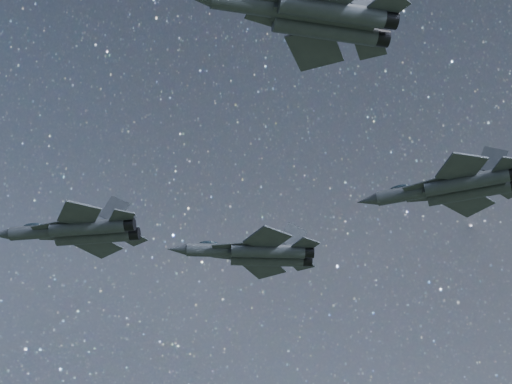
{
  "coord_description": "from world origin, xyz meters",
  "views": [
    {
      "loc": [
        3.03,
        -66.57,
        114.16
      ],
      "look_at": [
        -2.52,
        -0.61,
        158.48
      ],
      "focal_mm": 55.0,
      "sensor_mm": 36.0,
      "label": 1
    }
  ],
  "objects": [
    {
      "name": "jet_right",
      "position": [
        3.72,
        -22.43,
        160.48
      ],
      "size": [
        18.02,
        12.18,
        4.54
      ],
      "rotation": [
        0.0,
        0.0,
        0.28
      ],
      "color": "#2B2F36"
    },
    {
      "name": "jet_left",
      "position": [
        -4.04,
        16.59,
        161.1
      ],
      "size": [
        18.74,
        13.06,
        4.72
      ],
      "rotation": [
        0.0,
        0.0,
        0.13
      ],
      "color": "#2B2F36"
    },
    {
      "name": "jet_slot",
      "position": [
        16.9,
        -2.12,
        156.94
      ],
      "size": [
        16.7,
        11.38,
        4.19
      ],
      "rotation": [
        0.0,
        0.0,
        -0.24
      ],
      "color": "#2B2F36"
    },
    {
      "name": "jet_lead",
      "position": [
        -22.69,
        5.67,
        158.64
      ],
      "size": [
        17.5,
        12.4,
        4.44
      ],
      "rotation": [
        0.0,
        0.0,
        -0.05
      ],
      "color": "#2B2F36"
    }
  ]
}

